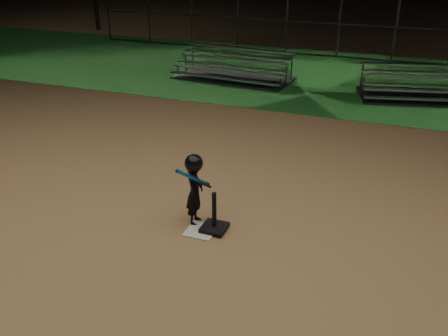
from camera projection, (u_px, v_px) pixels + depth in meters
The scene contains 8 objects.
ground at pixel (201, 232), 7.55m from camera, with size 80.00×80.00×0.00m, color #997245.
grass_strip at pixel (321, 76), 15.99m from camera, with size 60.00×8.00×0.01m, color #1B531D.
home_plate at pixel (201, 231), 7.55m from camera, with size 0.45×0.45×0.02m, color beige.
batting_tee at pixel (214, 223), 7.52m from camera, with size 0.38×0.38×0.64m.
child_batter at pixel (195, 188), 7.53m from camera, with size 0.43×0.62×1.18m.
bleacher_left at pixel (233, 73), 15.65m from camera, with size 3.82×2.09×0.90m.
bleacher_right at pixel (424, 92), 13.74m from camera, with size 3.81×2.49×0.86m.
backstop_fence at pixel (339, 24), 17.99m from camera, with size 20.08×0.08×2.50m.
Camera 1 is at (2.61, -5.86, 4.12)m, focal length 39.04 mm.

